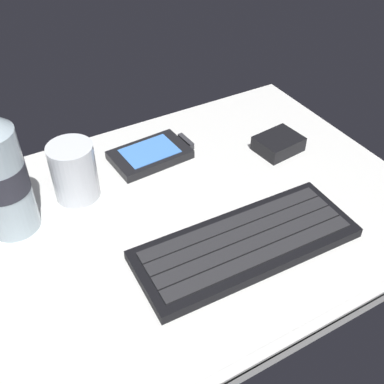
{
  "coord_description": "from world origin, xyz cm",
  "views": [
    {
      "loc": [
        -24.2,
        -42.54,
        45.05
      ],
      "look_at": [
        0.0,
        0.0,
        3.0
      ],
      "focal_mm": 44.14,
      "sensor_mm": 36.0,
      "label": 1
    }
  ],
  "objects_px": {
    "handheld_device": "(153,154)",
    "charger_block": "(278,144)",
    "keyboard": "(246,243)",
    "juice_cup": "(74,173)"
  },
  "relations": [
    {
      "from": "handheld_device",
      "to": "charger_block",
      "type": "xyz_separation_m",
      "value": [
        0.19,
        -0.08,
        0.0
      ]
    },
    {
      "from": "keyboard",
      "to": "handheld_device",
      "type": "height_order",
      "value": "keyboard"
    },
    {
      "from": "handheld_device",
      "to": "juice_cup",
      "type": "height_order",
      "value": "juice_cup"
    },
    {
      "from": "charger_block",
      "to": "juice_cup",
      "type": "bearing_deg",
      "value": 170.46
    },
    {
      "from": "juice_cup",
      "to": "handheld_device",
      "type": "bearing_deg",
      "value": 11.82
    },
    {
      "from": "keyboard",
      "to": "charger_block",
      "type": "xyz_separation_m",
      "value": [
        0.17,
        0.15,
        0.0
      ]
    },
    {
      "from": "handheld_device",
      "to": "keyboard",
      "type": "bearing_deg",
      "value": -85.74
    },
    {
      "from": "juice_cup",
      "to": "keyboard",
      "type": "bearing_deg",
      "value": -53.65
    },
    {
      "from": "handheld_device",
      "to": "charger_block",
      "type": "relative_size",
      "value": 1.88
    },
    {
      "from": "keyboard",
      "to": "charger_block",
      "type": "height_order",
      "value": "charger_block"
    }
  ]
}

